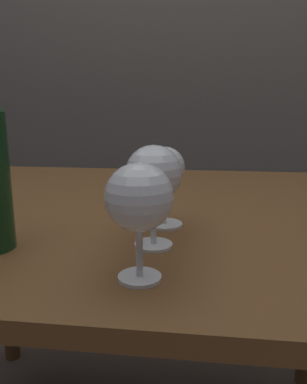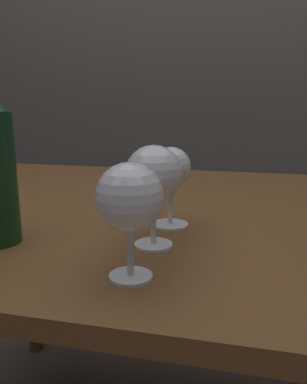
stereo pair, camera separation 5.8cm
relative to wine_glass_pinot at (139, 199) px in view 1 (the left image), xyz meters
name	(u,v)px [view 1 (the left image)]	position (x,y,z in m)	size (l,w,h in m)	color
back_wall	(168,26)	(-0.09, 1.36, 0.45)	(5.00, 0.08, 2.60)	#59544F
dining_table	(128,244)	(-0.09, 0.36, -0.20)	(1.21, 0.94, 0.74)	brown
wine_glass_pinot	(139,199)	(0.00, 0.00, 0.00)	(0.09, 0.09, 0.15)	white
wine_glass_merlot	(154,175)	(0.00, 0.12, 0.01)	(0.09, 0.09, 0.16)	white
wine_glass_cabernet	(165,170)	(0.01, 0.22, 0.00)	(0.07, 0.07, 0.15)	white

